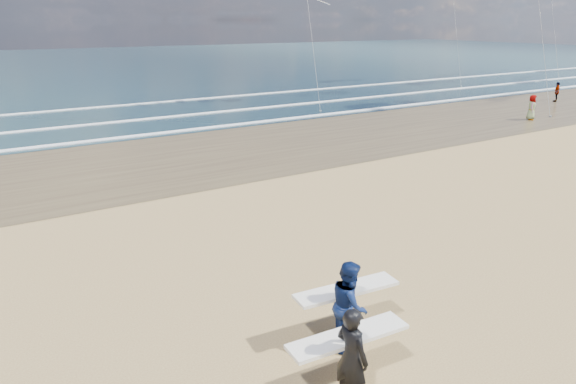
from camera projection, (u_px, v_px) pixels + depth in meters
wet_sand_strip at (422, 120)px, 32.82m from camera, size 220.00×12.00×0.01m
ocean at (155, 63)px, 76.32m from camera, size 220.00×100.00×0.02m
foam_breakers at (329, 100)px, 40.94m from camera, size 220.00×11.70×0.05m
surfer_near at (351, 354)px, 8.38m from camera, size 2.23×1.04×1.79m
surfer_far at (349, 303)px, 9.89m from camera, size 2.24×1.27×1.80m
beachgoer_0 at (532, 107)px, 32.71m from camera, size 0.93×0.84×1.60m
beachgoer_1 at (557, 92)px, 40.03m from camera, size 0.96×0.78×1.52m
kite_1 at (309, 10)px, 36.22m from camera, size 6.58×4.82×11.70m
kite_2 at (552, 1)px, 47.37m from camera, size 6.67×4.83×13.51m
kite_5 at (454, 6)px, 49.06m from camera, size 5.44×4.70×13.67m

